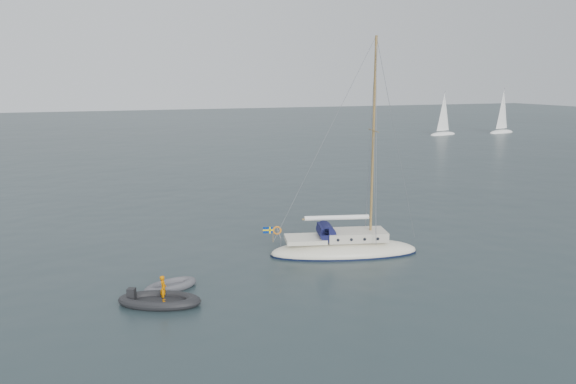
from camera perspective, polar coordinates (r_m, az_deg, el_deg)
name	(u,v)px	position (r m, az deg, el deg)	size (l,w,h in m)	color
ground	(316,263)	(29.18, 2.85, -7.26)	(300.00, 300.00, 0.00)	black
sailboat	(345,238)	(30.54, 5.77, -4.65)	(8.45, 2.54, 12.03)	beige
dinghy	(170,286)	(26.19, -11.85, -9.34)	(2.60, 1.17, 0.37)	#504F55
rib	(159,300)	(24.64, -12.96, -10.64)	(3.55, 1.61, 1.31)	black
distant_yacht_c	(503,113)	(105.49, 20.97, 7.54)	(6.24, 3.33, 8.27)	white
distant_yacht_b	(444,115)	(98.66, 15.53, 7.52)	(5.83, 3.11, 7.73)	white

